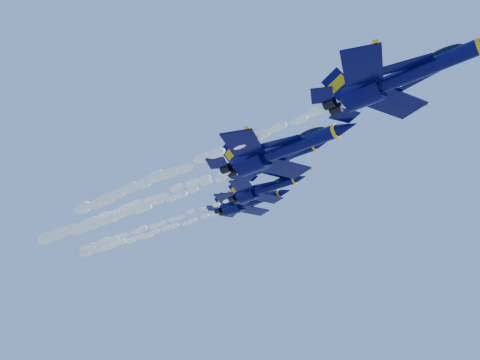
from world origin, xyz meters
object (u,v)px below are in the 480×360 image
Objects in this scene: jet_third at (273,160)px; jet_fifth at (248,203)px; jet_fourth at (262,190)px; jet_second at (277,152)px; jet_lead at (397,79)px.

jet_fifth is (-14.61, 12.20, 0.58)m from jet_third.
jet_fifth is at bearing 140.15° from jet_third.
jet_fifth reaches higher than jet_fourth.
jet_fourth is (-6.57, 5.88, -1.12)m from jet_third.
jet_third reaches higher than jet_second.
jet_third is 19.04m from jet_fifth.
jet_lead is 0.92× the size of jet_second.
jet_fifth is (-8.05, 6.31, 1.70)m from jet_fourth.
jet_lead is 1.04× the size of jet_third.
jet_fourth is (-30.65, 19.40, 3.32)m from jet_lead.
jet_fourth is at bearing -38.12° from jet_fifth.
jet_lead is at bearing -13.43° from jet_second.
jet_fourth is 10.37m from jet_fifth.
jet_lead is 27.97m from jet_third.
jet_third reaches higher than jet_lead.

